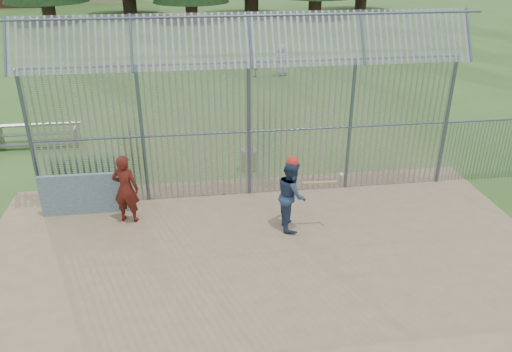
{
  "coord_description": "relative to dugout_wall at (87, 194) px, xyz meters",
  "views": [
    {
      "loc": [
        -1.62,
        -9.85,
        7.01
      ],
      "look_at": [
        0.0,
        2.0,
        1.3
      ],
      "focal_mm": 35.0,
      "sensor_mm": 36.0,
      "label": 1
    }
  ],
  "objects": [
    {
      "name": "batting_gear",
      "position": [
        5.57,
        -1.5,
        1.21
      ],
      "size": [
        1.39,
        0.54,
        0.74
      ],
      "color": "red",
      "rests_on": "ground"
    },
    {
      "name": "bleacher",
      "position": [
        -2.71,
        5.54,
        -0.21
      ],
      "size": [
        3.0,
        0.95,
        0.72
      ],
      "color": "slate",
      "rests_on": "ground"
    },
    {
      "name": "batter",
      "position": [
        5.46,
        -1.47,
        0.35
      ],
      "size": [
        0.75,
        0.95,
        1.91
      ],
      "primitive_type": "imported",
      "rotation": [
        0.0,
        0.0,
        1.54
      ],
      "color": "navy",
      "rests_on": "dirt_infield"
    },
    {
      "name": "trash_can",
      "position": [
        4.8,
        2.29,
        -0.24
      ],
      "size": [
        0.56,
        0.56,
        0.82
      ],
      "color": "#93959B",
      "rests_on": "ground"
    },
    {
      "name": "ground",
      "position": [
        4.6,
        -2.9,
        -0.62
      ],
      "size": [
        120.0,
        120.0,
        0.0
      ],
      "primitive_type": "plane",
      "color": "#2D511E",
      "rests_on": "ground"
    },
    {
      "name": "dugout_wall",
      "position": [
        0.0,
        0.0,
        0.0
      ],
      "size": [
        2.5,
        0.12,
        1.2
      ],
      "primitive_type": "cube",
      "color": "#38566B",
      "rests_on": "dirt_infield"
    },
    {
      "name": "dirt_infield",
      "position": [
        4.6,
        -3.4,
        -0.61
      ],
      "size": [
        14.0,
        10.0,
        0.02
      ],
      "primitive_type": "cube",
      "color": "#756047",
      "rests_on": "ground"
    },
    {
      "name": "bg_kid_standing",
      "position": [
        8.15,
        14.6,
        0.27
      ],
      "size": [
        1.03,
        0.87,
        1.79
      ],
      "primitive_type": "imported",
      "rotation": [
        0.0,
        0.0,
        3.55
      ],
      "color": "gray",
      "rests_on": "ground"
    },
    {
      "name": "onlooker",
      "position": [
        1.14,
        -0.56,
        0.36
      ],
      "size": [
        0.8,
        0.63,
        1.93
      ],
      "primitive_type": "imported",
      "rotation": [
        0.0,
        0.0,
        2.88
      ],
      "color": "maroon",
      "rests_on": "dirt_infield"
    },
    {
      "name": "bg_kid_seated",
      "position": [
        6.74,
        14.49,
        -0.13
      ],
      "size": [
        0.62,
        0.48,
        0.98
      ],
      "primitive_type": "imported",
      "rotation": [
        0.0,
        0.0,
        2.65
      ],
      "color": "slate",
      "rests_on": "ground"
    },
    {
      "name": "backstop_fence",
      "position": [
        6.41,
        0.53,
        1.74
      ],
      "size": [
        20.09,
        0.81,
        5.3
      ],
      "color": "#47566B",
      "rests_on": "ground"
    }
  ]
}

